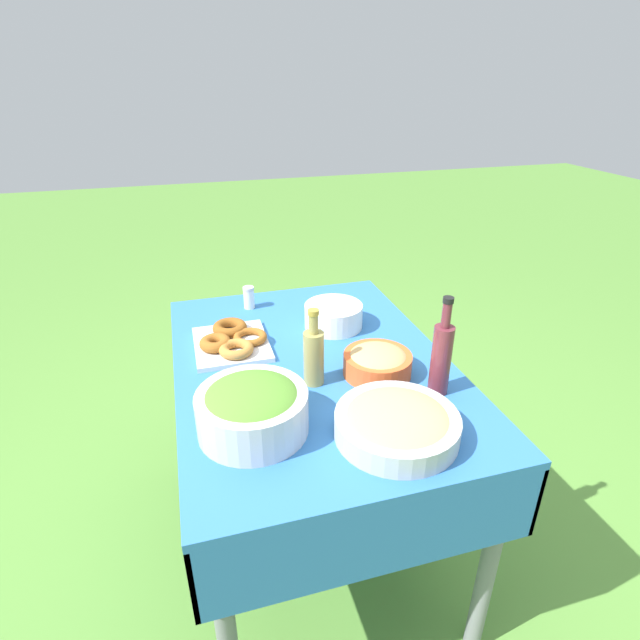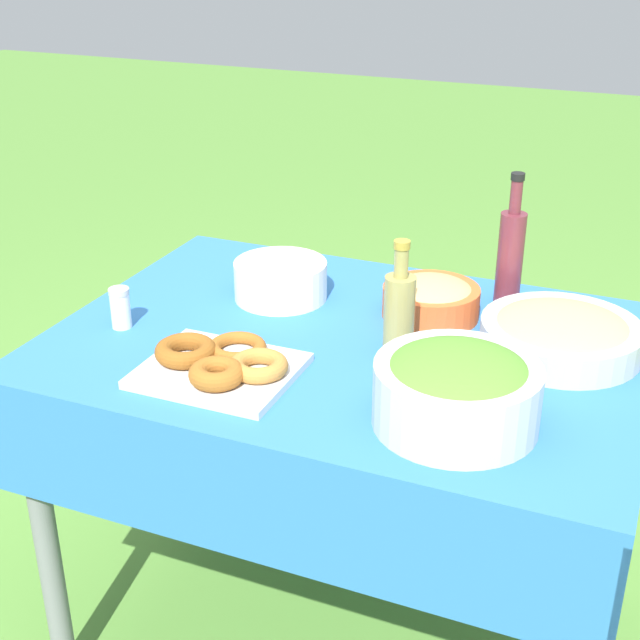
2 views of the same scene
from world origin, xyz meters
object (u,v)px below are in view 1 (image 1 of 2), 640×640
donut_platter (232,341)px  wine_bottle (441,356)px  pasta_bowl (397,423)px  bread_bowl (377,362)px  olive_oil_bottle (314,355)px  plate_stack (333,316)px  salad_bowl (252,408)px

donut_platter → wine_bottle: wine_bottle is taller
pasta_bowl → wine_bottle: size_ratio=1.06×
donut_platter → bread_bowl: size_ratio=1.46×
olive_oil_bottle → bread_bowl: size_ratio=1.15×
wine_bottle → plate_stack: bearing=19.2°
olive_oil_bottle → wine_bottle: bearing=-113.7°
olive_oil_bottle → salad_bowl: bearing=129.4°
salad_bowl → pasta_bowl: (-0.12, -0.34, -0.03)m
pasta_bowl → plate_stack: (0.61, -0.03, 0.00)m
olive_oil_bottle → wine_bottle: (-0.14, -0.33, 0.02)m
salad_bowl → pasta_bowl: 0.36m
plate_stack → wine_bottle: (-0.47, -0.16, 0.07)m
salad_bowl → bread_bowl: salad_bowl is taller
salad_bowl → olive_oil_bottle: (0.17, -0.20, 0.02)m
olive_oil_bottle → bread_bowl: 0.20m
salad_bowl → pasta_bowl: salad_bowl is taller
wine_bottle → bread_bowl: size_ratio=1.43×
pasta_bowl → wine_bottle: bearing=-52.8°
salad_bowl → donut_platter: (0.45, -0.00, -0.05)m
salad_bowl → plate_stack: bearing=-36.6°
plate_stack → donut_platter: bearing=97.4°
salad_bowl → plate_stack: salad_bowl is taller
donut_platter → plate_stack: bearing=-82.6°
wine_bottle → salad_bowl: bearing=92.8°
pasta_bowl → olive_oil_bottle: olive_oil_bottle is taller
pasta_bowl → wine_bottle: (0.15, -0.19, 0.08)m
salad_bowl → plate_stack: 0.62m
donut_platter → bread_bowl: bearing=-125.7°
bread_bowl → olive_oil_bottle: bearing=87.5°
donut_platter → wine_bottle: size_ratio=1.02×
plate_stack → olive_oil_bottle: 0.37m
donut_platter → plate_stack: 0.37m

